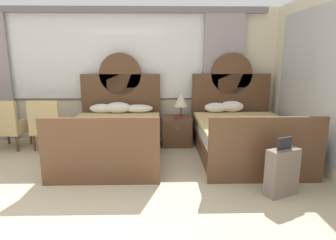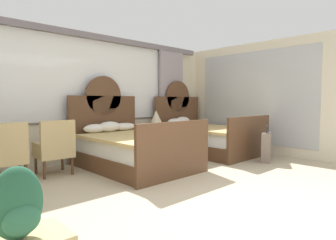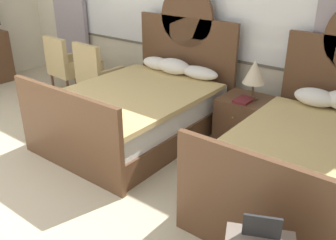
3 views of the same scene
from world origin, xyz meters
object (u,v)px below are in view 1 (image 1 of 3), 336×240
bed_near_mirror (243,135)px  armchair_by_window_left (48,124)px  table_lamp_on_nightstand (181,100)px  suitcase_on_floor (282,172)px  bed_near_window (114,136)px  nightstand_between_beds (177,131)px  armchair_by_window_centre (8,124)px  book_on_nightstand (179,117)px

bed_near_mirror → armchair_by_window_left: bed_near_mirror is taller
table_lamp_on_nightstand → suitcase_on_floor: bearing=-62.9°
bed_near_window → table_lamp_on_nightstand: (1.21, 0.70, 0.53)m
nightstand_between_beds → armchair_by_window_centre: 3.20m
suitcase_on_floor → bed_near_window: bearing=147.3°
armchair_by_window_centre → suitcase_on_floor: 4.81m
bed_near_mirror → book_on_nightstand: 1.26m
book_on_nightstand → armchair_by_window_centre: bearing=-177.8°
book_on_nightstand → armchair_by_window_left: (-2.46, -0.12, -0.10)m
armchair_by_window_left → suitcase_on_floor: (3.64, -1.95, -0.17)m
nightstand_between_beds → table_lamp_on_nightstand: 0.62m
nightstand_between_beds → suitcase_on_floor: suitcase_on_floor is taller
table_lamp_on_nightstand → bed_near_window: bearing=-149.9°
bed_near_mirror → table_lamp_on_nightstand: bearing=145.9°
armchair_by_window_left → bed_near_mirror: bearing=-7.3°
bed_near_mirror → table_lamp_on_nightstand: bed_near_mirror is taller
table_lamp_on_nightstand → armchair_by_window_left: 2.56m
nightstand_between_beds → bed_near_mirror: bearing=-31.6°
nightstand_between_beds → book_on_nightstand: book_on_nightstand is taller
nightstand_between_beds → table_lamp_on_nightstand: bearing=11.3°
bed_near_window → armchair_by_window_left: (-1.30, 0.45, 0.11)m
bed_near_mirror → table_lamp_on_nightstand: 1.37m
nightstand_between_beds → book_on_nightstand: (0.03, -0.11, 0.30)m
armchair_by_window_centre → suitcase_on_floor: size_ratio=1.25×
bed_near_window → armchair_by_window_left: bed_near_window is taller
armchair_by_window_left → armchair_by_window_centre: size_ratio=1.00×
suitcase_on_floor → armchair_by_window_left: bearing=151.8°
table_lamp_on_nightstand → suitcase_on_floor: (1.13, -2.20, -0.59)m
bed_near_window → suitcase_on_floor: (2.34, -1.50, -0.06)m
bed_near_mirror → book_on_nightstand: bed_near_mirror is taller
nightstand_between_beds → table_lamp_on_nightstand: (0.08, 0.02, 0.62)m
bed_near_mirror → armchair_by_window_centre: bed_near_mirror is taller
table_lamp_on_nightstand → bed_near_mirror: bearing=-34.1°
nightstand_between_beds → armchair_by_window_left: bearing=-174.4°
bed_near_mirror → nightstand_between_beds: (-1.13, 0.69, -0.09)m
nightstand_between_beds → armchair_by_window_centre: size_ratio=0.62×
armchair_by_window_centre → suitcase_on_floor: armchair_by_window_centre is taller
nightstand_between_beds → armchair_by_window_left: 2.45m
table_lamp_on_nightstand → book_on_nightstand: table_lamp_on_nightstand is taller
book_on_nightstand → bed_near_mirror: bearing=-27.9°
suitcase_on_floor → table_lamp_on_nightstand: bearing=117.1°
table_lamp_on_nightstand → book_on_nightstand: size_ratio=1.88×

